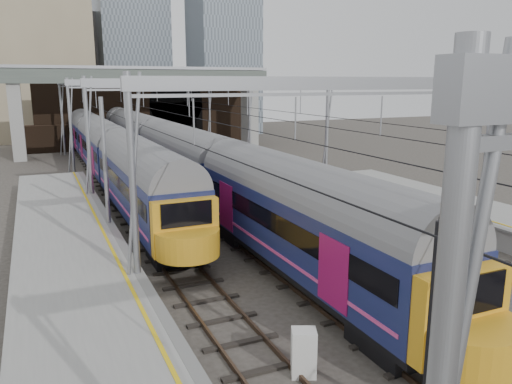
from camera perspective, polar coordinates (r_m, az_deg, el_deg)
name	(u,v)px	position (r m, az deg, el deg)	size (l,w,h in m)	color
ground	(492,363)	(16.09, 25.37, -17.24)	(160.00, 160.00, 0.00)	#38332D
tracks	(265,225)	(27.31, 0.98, -3.76)	(14.40, 80.00, 0.22)	#4C3828
overhead_line	(222,99)	(32.24, -3.94, 10.51)	(16.80, 80.00, 8.00)	gray
retaining_wall	(145,110)	(62.05, -12.55, 9.12)	(28.00, 2.75, 9.00)	black
overbridge	(142,86)	(55.87, -12.86, 11.78)	(28.00, 3.00, 9.25)	gray
city_skyline	(124,17)	(80.99, -14.86, 18.78)	(37.50, 27.50, 60.00)	tan
train_main	(156,146)	(41.80, -11.32, 5.15)	(2.81, 65.05, 4.84)	black
train_second	(104,148)	(42.36, -17.00, 4.87)	(2.73, 47.41, 4.72)	black
signal_near_left	(435,302)	(11.25, 19.82, -11.78)	(0.40, 0.47, 5.06)	black
signal_near_centre	(415,252)	(14.88, 17.72, -6.55)	(0.36, 0.46, 4.66)	black
relay_cabinet	(304,353)	(13.92, 5.47, -17.82)	(0.65, 0.54, 1.30)	silver
equip_cover_b	(361,249)	(23.83, 11.96, -6.43)	(0.74, 0.52, 0.09)	#1872BB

